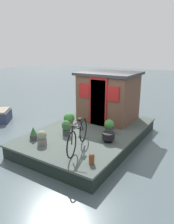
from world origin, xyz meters
TOP-DOWN VIEW (x-y plane):
  - ground_plane at (0.00, 0.00)m, footprint 60.00×60.00m
  - houseboat_deck at (0.00, 0.00)m, footprint 5.03×3.21m
  - houseboat_cabin at (1.40, 0.00)m, footprint 1.91×2.19m
  - bicycle at (-1.44, -0.48)m, footprint 1.73×0.66m
  - potted_plant_basil at (-1.80, 0.57)m, footprint 0.29×0.29m
  - potted_plant_ivy at (-0.83, 0.41)m, footprint 0.29×0.29m
  - potted_plant_rosemary at (-0.05, 0.88)m, footprint 0.40×0.40m
  - potted_plant_fern at (0.03, -0.73)m, footprint 0.33×0.33m
  - potted_plant_geranium at (-1.68, 1.04)m, footprint 0.25×0.25m
  - charcoal_grill at (-0.58, -1.01)m, footprint 0.39×0.39m
  - mooring_bollard at (-1.98, -1.26)m, footprint 0.15×0.15m

SIDE VIEW (x-z plane):
  - ground_plane at x=0.00m, z-range 0.00..0.00m
  - houseboat_deck at x=0.00m, z-range 0.00..0.45m
  - mooring_bollard at x=-1.98m, z-range 0.46..0.74m
  - charcoal_grill at x=-0.58m, z-range 0.49..0.78m
  - potted_plant_geranium at x=-1.68m, z-range 0.44..0.86m
  - potted_plant_basil at x=-1.80m, z-range 0.45..0.88m
  - potted_plant_fern at x=0.03m, z-range 0.46..0.95m
  - potted_plant_ivy at x=-0.83m, z-range 0.45..0.96m
  - potted_plant_rosemary at x=-0.05m, z-range 0.46..0.95m
  - bicycle at x=-1.44m, z-range 0.42..1.28m
  - houseboat_cabin at x=1.40m, z-range 0.46..2.36m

